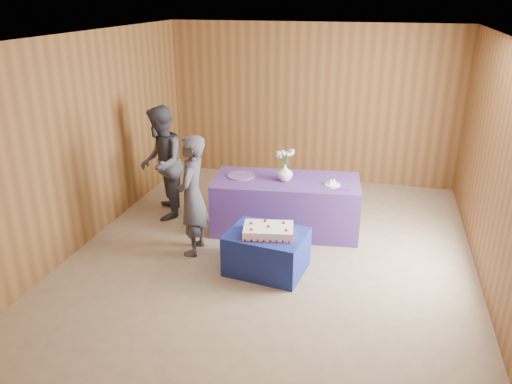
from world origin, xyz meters
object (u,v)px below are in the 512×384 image
(guest_right, at_px, (162,163))
(serving_table, at_px, (286,205))
(sheet_cake, at_px, (268,230))
(guest_left, at_px, (192,196))
(cake_table, at_px, (267,252))
(vase, at_px, (285,172))

(guest_right, bearing_deg, serving_table, 69.31)
(serving_table, distance_m, sheet_cake, 1.22)
(serving_table, xyz_separation_m, guest_left, (-1.02, -0.94, 0.41))
(sheet_cake, distance_m, guest_right, 2.25)
(sheet_cake, xyz_separation_m, guest_right, (-1.88, 1.20, 0.28))
(cake_table, xyz_separation_m, serving_table, (-0.00, 1.17, 0.12))
(cake_table, distance_m, guest_left, 1.17)
(vase, bearing_deg, guest_right, 179.30)
(guest_right, bearing_deg, vase, 68.68)
(serving_table, relative_size, vase, 8.89)
(vase, bearing_deg, serving_table, 44.36)
(sheet_cake, bearing_deg, guest_left, 156.10)
(serving_table, relative_size, sheet_cake, 3.01)
(serving_table, height_order, guest_right, guest_right)
(serving_table, relative_size, guest_left, 1.28)
(sheet_cake, height_order, guest_left, guest_left)
(cake_table, xyz_separation_m, guest_left, (-1.02, 0.23, 0.53))
(guest_right, bearing_deg, sheet_cake, 36.75)
(vase, bearing_deg, cake_table, -88.90)
(sheet_cake, bearing_deg, cake_table, 116.40)
(cake_table, bearing_deg, vase, 99.04)
(serving_table, distance_m, vase, 0.49)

